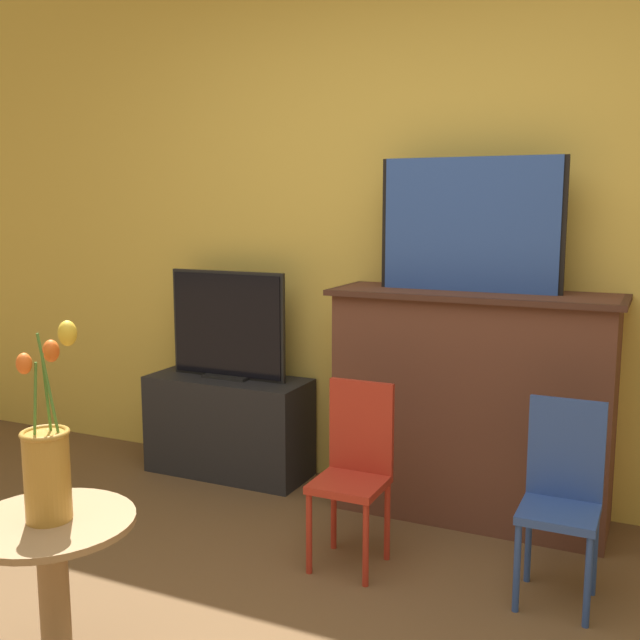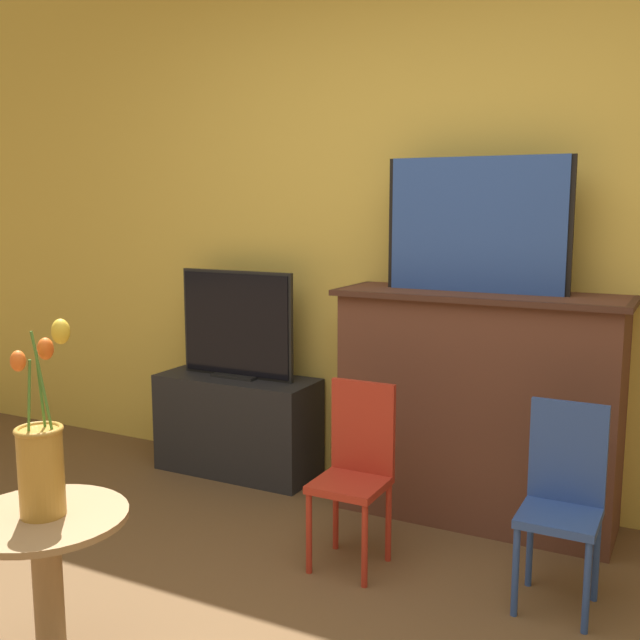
# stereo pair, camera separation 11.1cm
# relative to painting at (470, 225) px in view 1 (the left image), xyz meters

# --- Properties ---
(wall_back) EXTENTS (8.00, 0.06, 2.70)m
(wall_back) POSITION_rel_painting_xyz_m (-0.21, 0.22, 0.03)
(wall_back) COLOR #EAC651
(wall_back) RESTS_ON ground
(fireplace_mantel) EXTENTS (1.26, 0.43, 1.03)m
(fireplace_mantel) POSITION_rel_painting_xyz_m (0.03, -0.01, -0.79)
(fireplace_mantel) COLOR brown
(fireplace_mantel) RESTS_ON ground
(painting) EXTENTS (0.81, 0.03, 0.58)m
(painting) POSITION_rel_painting_xyz_m (0.00, 0.00, 0.00)
(painting) COLOR black
(painting) RESTS_ON fireplace_mantel
(tv_stand) EXTENTS (0.85, 0.35, 0.52)m
(tv_stand) POSITION_rel_painting_xyz_m (-1.25, -0.00, -1.06)
(tv_stand) COLOR #232326
(tv_stand) RESTS_ON ground
(tv_monitor) EXTENTS (0.66, 0.12, 0.56)m
(tv_monitor) POSITION_rel_painting_xyz_m (-1.25, 0.00, -0.54)
(tv_monitor) COLOR black
(tv_monitor) RESTS_ON tv_stand
(chair_red) EXTENTS (0.27, 0.27, 0.72)m
(chair_red) POSITION_rel_painting_xyz_m (-0.27, -0.64, -0.92)
(chair_red) COLOR #B22D1E
(chair_red) RESTS_ON ground
(chair_blue) EXTENTS (0.27, 0.27, 0.72)m
(chair_blue) POSITION_rel_painting_xyz_m (0.50, -0.58, -0.92)
(chair_blue) COLOR #2D4C99
(chair_blue) RESTS_ON ground
(side_table) EXTENTS (0.48, 0.48, 0.53)m
(side_table) POSITION_rel_painting_xyz_m (-0.75, -1.76, -0.98)
(side_table) COLOR #99754C
(side_table) RESTS_ON ground
(vase_tulips) EXTENTS (0.16, 0.14, 0.57)m
(vase_tulips) POSITION_rel_painting_xyz_m (-0.74, -1.75, -0.62)
(vase_tulips) COLOR #B78433
(vase_tulips) RESTS_ON side_table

